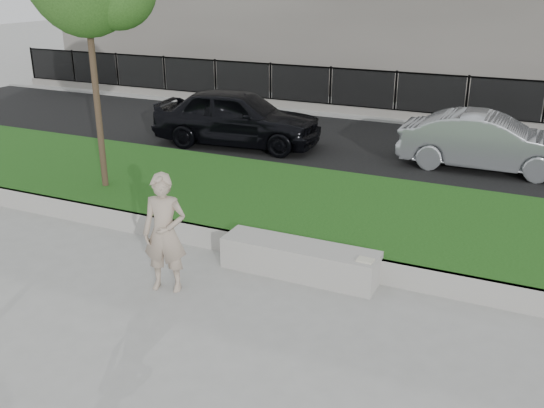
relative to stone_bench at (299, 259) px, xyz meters
The scene contains 11 objects.
ground 1.11m from the stone_bench, 132.14° to the right, with size 90.00×90.00×0.00m, color gray.
grass_bank 2.32m from the stone_bench, 108.21° to the left, with size 34.00×4.00×0.40m, color #14390E.
grass_kerb 0.76m from the stone_bench, 161.65° to the left, with size 34.00×0.08×0.40m, color #99978F.
street 7.74m from the stone_bench, 95.37° to the left, with size 34.00×7.00×0.04m, color black.
far_pavement 12.22m from the stone_bench, 93.40° to the left, with size 34.00×3.00×0.12m, color gray.
iron_fence 11.23m from the stone_bench, 93.70° to the left, with size 32.00×0.30×1.50m.
stone_bench is the anchor object (origin of this frame).
man 2.15m from the stone_bench, 142.29° to the right, with size 0.66×0.43×1.81m, color tan.
book 1.13m from the stone_bench, ahead, with size 0.24×0.17×0.03m, color beige.
car_dark 7.77m from the stone_bench, 125.06° to the left, with size 1.84×4.57×1.56m, color black.
car_silver 7.19m from the stone_bench, 73.95° to the left, with size 1.42×4.08×1.34m, color #95989D.
Camera 1 is at (3.93, -7.15, 4.44)m, focal length 40.00 mm.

